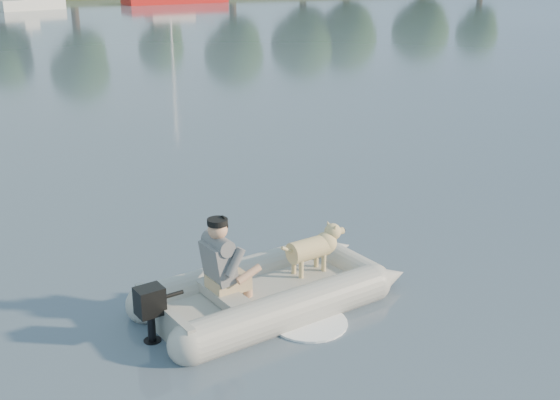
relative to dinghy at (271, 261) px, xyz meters
name	(u,v)px	position (x,y,z in m)	size (l,w,h in m)	color
water	(353,318)	(0.71, -0.68, -0.53)	(160.00, 160.00, 0.00)	slate
dinghy	(271,261)	(0.00, 0.00, 0.00)	(4.32, 3.15, 1.25)	#9F9F9A
man	(220,259)	(-0.62, -0.09, 0.17)	(0.65, 0.56, 0.97)	slate
dog	(309,253)	(0.56, 0.17, -0.06)	(0.84, 0.30, 0.56)	tan
outboard_motor	(151,317)	(-1.46, -0.33, -0.25)	(0.37, 0.26, 0.71)	black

